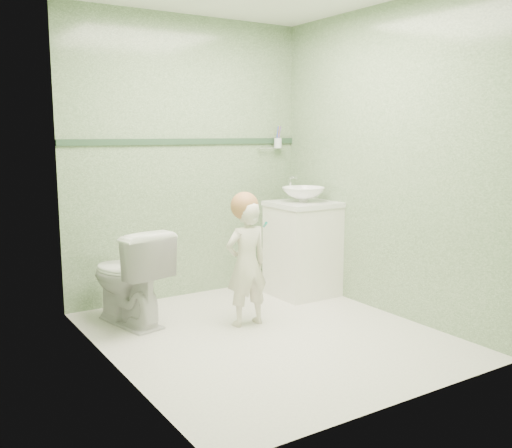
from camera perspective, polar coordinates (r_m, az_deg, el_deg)
ground at (r=4.16m, az=1.13°, el=-10.95°), size 2.50×2.50×0.00m
room_shell at (r=3.92m, az=1.19°, el=5.79°), size 2.50×2.54×2.40m
trim_stripe at (r=4.99m, az=-6.81°, el=8.16°), size 2.20×0.02×0.05m
vanity at (r=5.07m, az=4.66°, el=-2.61°), size 0.52×0.50×0.80m
counter at (r=5.00m, az=4.72°, el=1.99°), size 0.54×0.52×0.04m
basin at (r=5.00m, az=4.74°, el=2.95°), size 0.37×0.37×0.13m
faucet at (r=5.14m, az=3.49°, el=4.02°), size 0.03×0.13×0.18m
cup_holder at (r=5.39m, az=2.12°, el=8.09°), size 0.26×0.07×0.21m
toilet at (r=4.39m, az=-12.60°, el=-5.12°), size 0.55×0.78×0.73m
toddler at (r=4.24m, az=-0.95°, el=-4.00°), size 0.34×0.23×0.93m
hair_cap at (r=4.19m, az=-1.15°, el=1.82°), size 0.21×0.21×0.21m
teal_toothbrush at (r=4.12m, az=0.81°, el=-0.00°), size 0.11×0.13×0.08m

